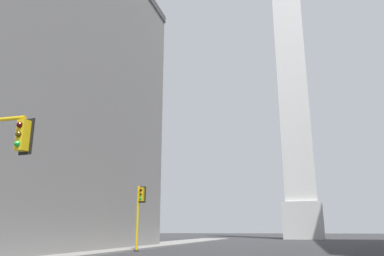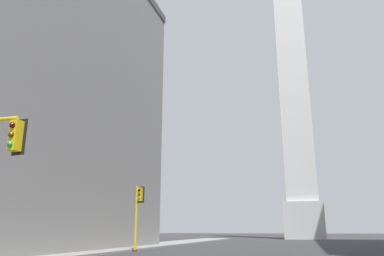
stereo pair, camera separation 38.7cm
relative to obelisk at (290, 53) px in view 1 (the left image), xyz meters
The scene contains 3 objects.
sidewalk_left 62.67m from the obelisk, 108.62° to the right, with size 5.00×88.77×0.15m, color gray.
obelisk is the anchor object (origin of this frame).
traffic_light_mid_left 59.32m from the obelisk, 105.56° to the right, with size 0.79×0.51×5.17m.
Camera 1 is at (-0.38, -1.26, 1.64)m, focal length 35.00 mm.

